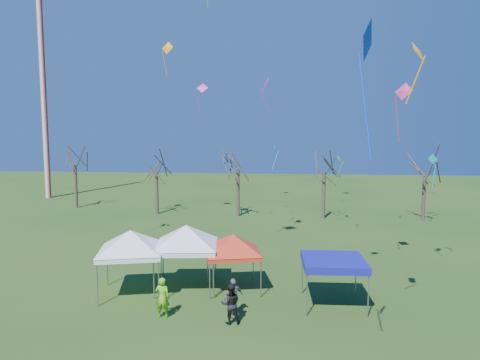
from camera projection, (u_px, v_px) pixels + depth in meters
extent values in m
plane|color=#244616|center=(231.00, 324.00, 18.50)|extent=(140.00, 140.00, 0.00)
cylinder|color=silver|center=(44.00, 99.00, 53.68)|extent=(0.70, 0.70, 25.00)
cylinder|color=#3D2D21|center=(76.00, 186.00, 47.48)|extent=(0.32, 0.32, 4.78)
cylinder|color=#3D2D21|center=(157.00, 193.00, 43.76)|extent=(0.32, 0.32, 4.28)
cylinder|color=#3D2D21|center=(238.00, 193.00, 42.60)|extent=(0.32, 0.32, 4.64)
cylinder|color=#3D2D21|center=(324.00, 196.00, 41.40)|extent=(0.32, 0.32, 4.49)
cylinder|color=#3D2D21|center=(424.00, 197.00, 40.39)|extent=(0.32, 0.32, 4.47)
cylinder|color=gray|center=(97.00, 285.00, 20.33)|extent=(0.06, 0.06, 2.06)
cylinder|color=gray|center=(107.00, 267.00, 23.16)|extent=(0.06, 0.06, 2.06)
cylinder|color=gray|center=(159.00, 282.00, 20.73)|extent=(0.06, 0.06, 2.06)
cylinder|color=gray|center=(161.00, 264.00, 23.57)|extent=(0.06, 0.06, 2.06)
cube|color=white|center=(131.00, 252.00, 21.82)|extent=(3.75, 3.75, 0.25)
pyramid|color=white|center=(130.00, 230.00, 21.70)|extent=(4.23, 4.23, 1.03)
cylinder|color=gray|center=(154.00, 278.00, 21.21)|extent=(0.06, 0.06, 2.12)
cylinder|color=gray|center=(163.00, 261.00, 24.16)|extent=(0.06, 0.06, 2.12)
cylinder|color=gray|center=(213.00, 278.00, 21.28)|extent=(0.06, 0.06, 2.12)
cylinder|color=gray|center=(215.00, 260.00, 24.23)|extent=(0.06, 0.06, 2.12)
cube|color=white|center=(186.00, 247.00, 22.59)|extent=(3.56, 3.56, 0.25)
pyramid|color=white|center=(186.00, 225.00, 22.46)|extent=(4.46, 4.46, 1.06)
cylinder|color=gray|center=(210.00, 282.00, 21.17)|extent=(0.06, 0.06, 1.84)
cylinder|color=gray|center=(207.00, 266.00, 23.71)|extent=(0.06, 0.06, 1.84)
cylinder|color=gray|center=(261.00, 279.00, 21.47)|extent=(0.06, 0.06, 1.84)
cylinder|color=gray|center=(253.00, 264.00, 24.01)|extent=(0.06, 0.06, 1.84)
cube|color=red|center=(233.00, 253.00, 22.48)|extent=(3.30, 3.30, 0.22)
pyramid|color=red|center=(233.00, 234.00, 22.37)|extent=(3.80, 3.80, 0.92)
cylinder|color=gray|center=(307.00, 295.00, 19.24)|extent=(0.06, 0.06, 1.94)
cylinder|color=gray|center=(302.00, 275.00, 21.93)|extent=(0.06, 0.06, 1.94)
cylinder|color=gray|center=(368.00, 297.00, 19.06)|extent=(0.06, 0.06, 1.94)
cylinder|color=gray|center=(356.00, 277.00, 21.76)|extent=(0.06, 0.06, 1.94)
cube|color=#0E1092|center=(333.00, 263.00, 20.38)|extent=(3.03, 3.03, 0.23)
cube|color=#0E1092|center=(333.00, 260.00, 20.36)|extent=(3.03, 3.03, 0.12)
imported|color=black|center=(231.00, 304.00, 18.51)|extent=(0.97, 0.83, 1.75)
imported|color=#65C11F|center=(162.00, 297.00, 19.12)|extent=(0.70, 0.48, 1.83)
imported|color=slate|center=(234.00, 297.00, 19.36)|extent=(1.02, 0.98, 1.71)
cone|color=#0DBFD1|center=(276.00, 149.00, 36.03)|extent=(0.35, 0.78, 0.75)
cube|color=#0DBFD1|center=(275.00, 160.00, 35.88)|extent=(0.55, 0.06, 1.53)
cone|color=orange|center=(419.00, 51.00, 14.98)|extent=(0.93, 1.06, 0.83)
cube|color=orange|center=(415.00, 80.00, 14.86)|extent=(0.54, 0.35, 1.61)
cone|color=#E7339B|center=(202.00, 88.00, 36.63)|extent=(1.03, 0.66, 0.88)
cube|color=#E7339B|center=(198.00, 102.00, 36.80)|extent=(0.05, 0.75, 1.88)
cone|color=#FF9E0D|center=(167.00, 48.00, 37.63)|extent=(1.24, 0.82, 1.15)
cube|color=#FF9E0D|center=(165.00, 63.00, 37.91)|extent=(0.27, 0.60, 2.07)
cone|color=green|center=(340.00, 159.00, 37.88)|extent=(0.73, 0.91, 0.70)
cube|color=green|center=(338.00, 174.00, 37.66)|extent=(0.82, 0.36, 2.21)
cone|color=#CE2D74|center=(403.00, 91.00, 23.50)|extent=(1.10, 1.08, 1.02)
cube|color=#CE2D74|center=(397.00, 119.00, 23.89)|extent=(0.47, 0.49, 2.51)
cone|color=purple|center=(265.00, 83.00, 30.57)|extent=(0.79, 1.25, 1.10)
cube|color=purple|center=(265.00, 100.00, 31.02)|extent=(0.69, 0.19, 1.72)
cone|color=#0CBCAB|center=(433.00, 159.00, 37.50)|extent=(0.77, 0.83, 0.92)
cube|color=#0CBCAB|center=(434.00, 174.00, 37.50)|extent=(0.33, 0.30, 2.23)
cone|color=blue|center=(366.00, 40.00, 11.30)|extent=(0.66, 1.17, 1.15)
cube|color=blue|center=(365.00, 107.00, 11.67)|extent=(0.43, 0.20, 2.92)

